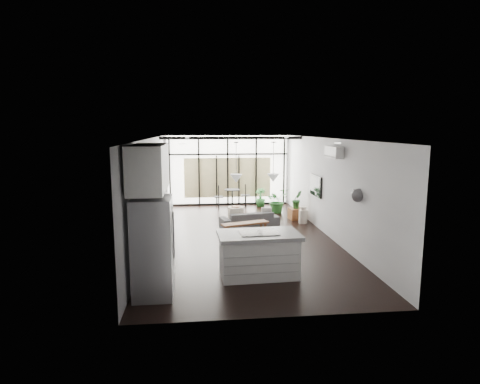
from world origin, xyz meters
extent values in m
cube|color=black|center=(0.00, 0.00, 0.00)|extent=(5.00, 10.00, 0.00)
cube|color=silver|center=(0.00, 0.00, 2.80)|extent=(5.00, 10.00, 0.00)
cube|color=silver|center=(-2.50, 0.00, 1.40)|extent=(0.02, 10.00, 2.80)
cube|color=silver|center=(2.50, 0.00, 1.40)|extent=(0.02, 10.00, 2.80)
cube|color=silver|center=(0.00, 5.00, 1.40)|extent=(5.00, 0.02, 2.80)
cube|color=silver|center=(0.00, -5.00, 1.40)|extent=(5.00, 0.02, 2.80)
cube|color=black|center=(0.00, 4.88, 1.40)|extent=(5.00, 0.20, 2.80)
cube|color=silver|center=(0.00, 4.00, 2.77)|extent=(4.70, 1.90, 0.06)
cube|color=beige|center=(0.00, 4.95, 1.10)|extent=(3.50, 0.02, 1.60)
cube|color=silver|center=(0.03, -3.10, 0.46)|extent=(1.73, 1.07, 0.92)
cube|color=black|center=(0.03, -3.10, 0.93)|extent=(0.82, 0.56, 0.01)
cube|color=#A4A3A9|center=(-2.06, -3.85, 0.92)|extent=(0.71, 0.89, 1.84)
cube|color=silver|center=(-2.14, -3.15, 1.07)|extent=(0.55, 0.58, 2.14)
cube|color=silver|center=(-2.12, -3.50, 2.35)|extent=(0.62, 1.75, 0.86)
cone|color=silver|center=(-0.40, -2.65, 2.02)|extent=(0.26, 0.26, 0.18)
cone|color=silver|center=(0.40, -2.65, 2.02)|extent=(0.26, 0.26, 0.18)
imported|color=#535456|center=(0.36, 0.96, 0.35)|extent=(1.86, 0.87, 0.70)
cube|color=brown|center=(0.10, -0.11, 0.22)|extent=(1.39, 0.75, 0.44)
cylinder|color=beige|center=(0.06, 2.18, 0.22)|extent=(0.63, 0.63, 0.44)
cube|color=brown|center=(2.13, 2.02, 0.19)|extent=(0.54, 0.54, 0.37)
imported|color=#266328|center=(1.68, 3.14, 0.35)|extent=(1.11, 1.15, 0.70)
imported|color=#266328|center=(1.26, 4.38, 0.20)|extent=(0.66, 0.83, 0.41)
imported|color=#266328|center=(2.13, 2.02, 0.51)|extent=(0.52, 0.70, 0.28)
cylinder|color=beige|center=(2.19, 1.42, 0.28)|extent=(0.30, 0.30, 0.55)
cube|color=black|center=(0.13, 4.31, 0.38)|extent=(1.69, 0.94, 0.77)
cube|color=black|center=(2.46, 1.00, 1.30)|extent=(0.05, 1.10, 0.65)
cube|color=silver|center=(2.38, -0.80, 2.45)|extent=(0.22, 0.90, 0.30)
cube|color=black|center=(-2.47, -0.50, 1.55)|extent=(0.04, 0.70, 0.90)
camera|label=1|loc=(-1.23, -11.08, 3.08)|focal=30.00mm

